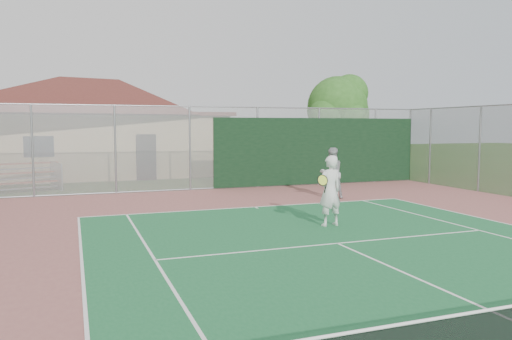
{
  "coord_description": "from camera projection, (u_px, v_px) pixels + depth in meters",
  "views": [
    {
      "loc": [
        -5.59,
        -3.41,
        2.67
      ],
      "look_at": [
        -0.73,
        9.78,
        1.44
      ],
      "focal_mm": 35.0,
      "sensor_mm": 36.0,
      "label": 1
    }
  ],
  "objects": [
    {
      "name": "tree",
      "position": [
        339.0,
        108.0,
        28.27
      ],
      "size": [
        4.02,
        3.81,
        5.61
      ],
      "color": "#3E2816",
      "rests_on": "ground"
    },
    {
      "name": "side_fence_right",
      "position": [
        480.0,
        149.0,
        20.32
      ],
      "size": [
        0.08,
        9.0,
        3.5
      ],
      "color": "gray",
      "rests_on": "ground"
    },
    {
      "name": "clubhouse",
      "position": [
        95.0,
        118.0,
        27.97
      ],
      "size": [
        14.5,
        9.78,
        6.2
      ],
      "rotation": [
        0.0,
        0.0,
        0.01
      ],
      "color": "tan",
      "rests_on": "ground"
    },
    {
      "name": "player_white_front",
      "position": [
        330.0,
        191.0,
        13.25
      ],
      "size": [
        0.91,
        0.68,
        1.89
      ],
      "rotation": [
        0.0,
        0.0,
        3.25
      ],
      "color": "silver",
      "rests_on": "ground"
    },
    {
      "name": "bleachers",
      "position": [
        19.0,
        176.0,
        20.88
      ],
      "size": [
        3.42,
        2.46,
        1.13
      ],
      "rotation": [
        0.0,
        0.0,
        0.27
      ],
      "color": "#9F4124",
      "rests_on": "ground"
    },
    {
      "name": "back_fence",
      "position": [
        260.0,
        149.0,
        21.8
      ],
      "size": [
        20.08,
        0.11,
        3.53
      ],
      "color": "gray",
      "rests_on": "ground"
    },
    {
      "name": "player_grey_back",
      "position": [
        331.0,
        174.0,
        18.38
      ],
      "size": [
        0.92,
        0.72,
        1.88
      ],
      "rotation": [
        0.0,
        0.0,
        3.13
      ],
      "color": "#A3A5A8",
      "rests_on": "ground"
    }
  ]
}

